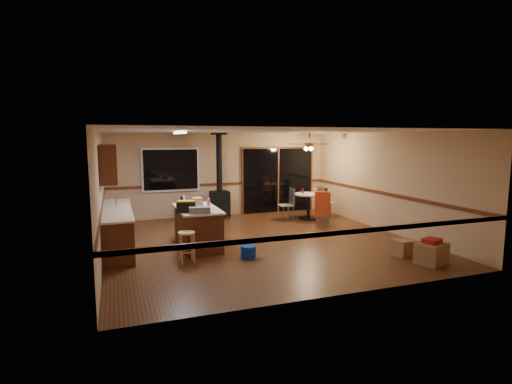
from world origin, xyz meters
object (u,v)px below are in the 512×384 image
kitchen_island (198,227)px  box_corner_a (431,253)px  toolbox_black (186,207)px  chair_left (289,200)px  wood_stove (220,195)px  bar_stool (187,247)px  box_under_window (185,214)px  chair_near (323,204)px  blue_bucket (248,252)px  toolbox_grey (200,210)px  chair_right (323,199)px  dining_table (308,202)px  box_corner_b (405,248)px

kitchen_island → box_corner_a: (4.05, -2.73, -0.24)m
toolbox_black → chair_left: size_ratio=0.77×
wood_stove → bar_stool: (-1.72, -4.06, -0.42)m
wood_stove → box_corner_a: 6.42m
box_under_window → box_corner_a: 6.94m
chair_left → chair_near: size_ratio=0.74×
bar_stool → blue_bucket: bearing=-8.0°
blue_bucket → toolbox_grey: bearing=149.1°
chair_right → box_corner_a: chair_right is taller
kitchen_island → chair_right: size_ratio=2.40×
dining_table → chair_near: 0.86m
box_under_window → kitchen_island: bearing=-94.3°
bar_stool → box_corner_b: (4.38, -1.08, -0.14)m
box_under_window → box_corner_b: size_ratio=1.12×
box_under_window → box_corner_a: (3.82, -5.79, 0.02)m
chair_left → box_under_window: chair_left is taller
chair_near → wood_stove: bearing=142.7°
chair_right → wood_stove: bearing=161.5°
toolbox_black → chair_left: bearing=35.7°
toolbox_black → box_under_window: bearing=81.1°
kitchen_island → dining_table: size_ratio=1.93×
toolbox_grey → dining_table: toolbox_grey is taller
box_under_window → chair_right: bearing=-14.0°
box_corner_b → toolbox_grey: bearing=160.4°
dining_table → chair_right: 0.52m
kitchen_island → toolbox_grey: size_ratio=3.87×
dining_table → chair_right: bearing=4.7°
blue_bucket → chair_near: 3.82m
wood_stove → toolbox_grey: 3.96m
kitchen_island → box_corner_b: kitchen_island is taller
kitchen_island → toolbox_black: 0.78m
kitchen_island → box_corner_a: 4.89m
kitchen_island → blue_bucket: kitchen_island is taller
toolbox_black → box_under_window: size_ratio=0.85×
toolbox_black → kitchen_island: bearing=53.8°
kitchen_island → chair_right: bearing=25.4°
toolbox_black → box_corner_b: size_ratio=0.96×
wood_stove → dining_table: 2.71m
toolbox_black → chair_left: (3.52, 2.53, -0.42)m
kitchen_island → dining_table: 4.29m
kitchen_island → bar_stool: 1.10m
toolbox_black → box_corner_a: bearing=-27.7°
toolbox_grey → box_corner_b: bearing=-19.6°
bar_stool → chair_left: chair_left is taller
toolbox_black → dining_table: bearing=30.7°
toolbox_black → box_corner_b: (4.27, -1.65, -0.84)m
blue_bucket → chair_right: 4.79m
dining_table → box_corner_a: bearing=-86.9°
chair_near → chair_right: 1.03m
chair_near → toolbox_black: bearing=-159.0°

